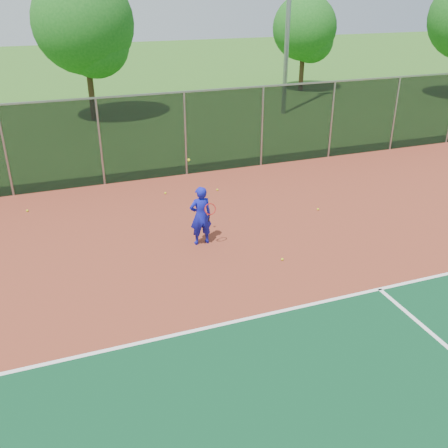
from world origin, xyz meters
name	(u,v)px	position (x,y,z in m)	size (l,w,h in m)	color
ground	(387,406)	(0.00, 0.00, 0.00)	(120.00, 120.00, 0.00)	#2C5F1B
court_apron	(326,334)	(0.00, 2.00, 0.01)	(30.00, 20.00, 0.02)	brown
fence_back	(185,133)	(0.00, 12.00, 1.56)	(30.00, 0.06, 3.03)	black
tennis_player	(201,216)	(-1.16, 6.59, 0.84)	(0.60, 0.61, 2.40)	#1116A6
practice_ball_0	(27,211)	(-5.58, 10.41, 0.06)	(0.07, 0.07, 0.07)	yellow
practice_ball_1	(217,190)	(0.51, 10.04, 0.06)	(0.07, 0.07, 0.07)	yellow
practice_ball_2	(165,193)	(-1.22, 10.35, 0.06)	(0.07, 0.07, 0.07)	yellow
practice_ball_3	(282,259)	(0.49, 4.98, 0.06)	(0.07, 0.07, 0.07)	yellow
practice_ball_4	(318,209)	(2.92, 7.43, 0.06)	(0.07, 0.07, 0.07)	yellow
tree_back_left	(86,28)	(-2.10, 21.58, 4.48)	(4.86, 4.86, 7.13)	#362013
tree_back_mid	(306,31)	(11.77, 25.01, 3.72)	(4.04, 4.04, 5.93)	#362013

